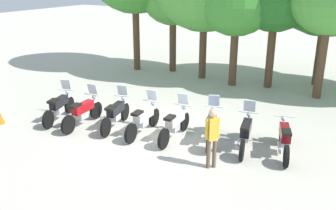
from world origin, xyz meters
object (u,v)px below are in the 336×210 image
object	(u,v)px
motorcycle_1	(83,112)
motorcycle_3	(143,119)
motorcycle_4	(175,124)
motorcycle_2	(116,113)
motorcycle_7	(284,138)
motorcycle_0	(59,106)
person_0	(212,134)
motorcycle_6	(246,133)
motorcycle_5	(211,126)

from	to	relation	value
motorcycle_1	motorcycle_3	size ratio (longest dim) A/B	1.00
motorcycle_4	motorcycle_2	bearing A→B (deg)	91.67
motorcycle_1	motorcycle_7	xyz separation A→B (m)	(6.60, 1.32, -0.01)
motorcycle_0	person_0	xyz separation A→B (m)	(6.20, -0.48, 0.49)
motorcycle_1	motorcycle_6	xyz separation A→B (m)	(5.50, 1.11, 0.00)
motorcycle_4	motorcycle_5	distance (m)	1.16
motorcycle_1	person_0	distance (m)	5.14
motorcycle_2	motorcycle_0	bearing A→B (deg)	88.83
motorcycle_7	motorcycle_0	bearing A→B (deg)	81.59
motorcycle_3	motorcycle_7	size ratio (longest dim) A/B	1.04
motorcycle_0	motorcycle_2	xyz separation A→B (m)	(2.21, 0.47, 0.00)
motorcycle_5	motorcycle_7	world-z (taller)	motorcycle_5
motorcycle_0	motorcycle_2	distance (m)	2.25
motorcycle_3	motorcycle_5	world-z (taller)	same
motorcycle_3	motorcycle_4	world-z (taller)	same
motorcycle_6	person_0	size ratio (longest dim) A/B	1.26
motorcycle_3	motorcycle_6	bearing A→B (deg)	-83.68
motorcycle_4	person_0	xyz separation A→B (m)	(1.79, -1.17, 0.49)
motorcycle_1	motorcycle_7	world-z (taller)	motorcycle_1
motorcycle_2	person_0	bearing A→B (deg)	-116.54
motorcycle_3	motorcycle_5	xyz separation A→B (m)	(2.19, 0.56, 0.00)
motorcycle_0	motorcycle_5	xyz separation A→B (m)	(5.51, 1.08, 0.00)
motorcycle_7	motorcycle_2	bearing A→B (deg)	80.77
motorcycle_1	motorcycle_2	distance (m)	1.18
motorcycle_5	motorcycle_7	bearing A→B (deg)	-101.47
motorcycle_0	motorcycle_3	world-z (taller)	same
motorcycle_5	motorcycle_7	size ratio (longest dim) A/B	1.00
motorcycle_0	motorcycle_1	xyz separation A→B (m)	(1.11, 0.03, 0.00)
motorcycle_0	motorcycle_4	world-z (taller)	same
motorcycle_2	motorcycle_5	distance (m)	3.36
motorcycle_2	motorcycle_6	world-z (taller)	same
motorcycle_2	motorcycle_3	bearing A→B (deg)	-100.63
motorcycle_7	person_0	distance (m)	2.43
motorcycle_2	motorcycle_7	world-z (taller)	motorcycle_2
motorcycle_5	motorcycle_6	bearing A→B (deg)	-105.33
motorcycle_2	motorcycle_6	xyz separation A→B (m)	(4.41, 0.67, 0.00)
motorcycle_1	motorcycle_3	bearing A→B (deg)	-82.49
person_0	motorcycle_3	bearing A→B (deg)	27.72
motorcycle_2	motorcycle_5	xyz separation A→B (m)	(3.30, 0.61, 0.00)
motorcycle_0	motorcycle_3	xyz separation A→B (m)	(3.31, 0.52, 0.00)
motorcycle_7	person_0	bearing A→B (deg)	122.22
motorcycle_0	motorcycle_4	distance (m)	4.47
motorcycle_5	motorcycle_7	xyz separation A→B (m)	(2.21, 0.27, -0.01)
motorcycle_6	person_0	distance (m)	1.74
motorcycle_2	motorcycle_3	world-z (taller)	same
motorcycle_3	motorcycle_7	distance (m)	4.48
motorcycle_3	motorcycle_6	distance (m)	3.36
motorcycle_0	motorcycle_3	bearing A→B (deg)	-98.45
motorcycle_5	motorcycle_0	bearing A→B (deg)	82.55
motorcycle_3	motorcycle_7	world-z (taller)	motorcycle_3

